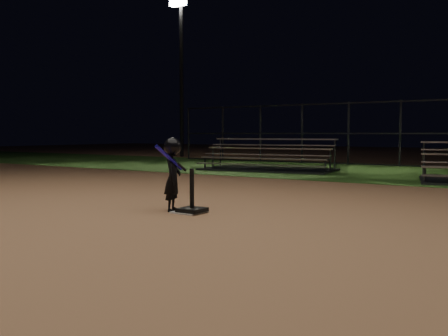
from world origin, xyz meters
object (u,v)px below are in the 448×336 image
Objects in this scene: bleacher_left at (268,164)px; child_batter at (173,172)px; light_pole_left at (181,64)px; batting_tee at (192,204)px; home_plate at (189,212)px.

child_batter is at bearing -78.89° from bleacher_left.
child_batter is 0.26× the size of bleacher_left.
light_pole_left is (-11.68, 14.95, 4.32)m from child_batter.
light_pole_left reaches higher than child_batter.
batting_tee is at bearing -113.54° from child_batter.
child_batter reaches higher than home_plate.
child_batter is at bearing -179.55° from batting_tee.
home_plate is 0.14m from batting_tee.
child_batter reaches higher than batting_tee.
light_pole_left is at bearing 128.90° from batting_tee.
light_pole_left is at bearing 128.77° from home_plate.
bleacher_left is at bearing -5.27° from child_batter.
batting_tee is (0.06, -0.01, 0.13)m from home_plate.
child_batter is at bearing -52.00° from light_pole_left.
child_batter is at bearing -178.24° from home_plate.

